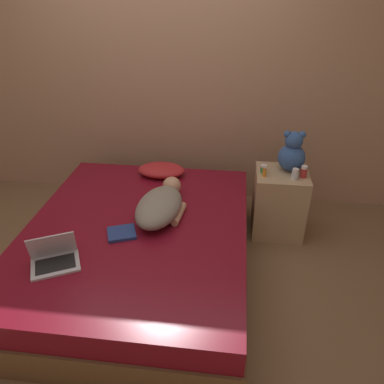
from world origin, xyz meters
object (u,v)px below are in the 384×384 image
(book, at_px, (122,233))
(bottle_green, at_px, (263,169))
(bottle_clear, at_px, (295,174))
(teddy_bear, at_px, (292,153))
(bottle_orange, at_px, (265,171))
(laptop, at_px, (54,258))
(pillow, at_px, (161,170))
(person_lying, at_px, (161,205))
(bottle_red, at_px, (304,172))

(book, bearing_deg, bottle_green, 37.44)
(bottle_clear, xyz_separation_m, book, (-1.30, -0.71, -0.20))
(teddy_bear, height_order, bottle_orange, teddy_bear)
(bottle_clear, distance_m, book, 1.49)
(bottle_clear, distance_m, bottle_green, 0.27)
(bottle_clear, height_order, bottle_green, bottle_clear)
(teddy_bear, relative_size, bottle_clear, 3.84)
(laptop, bearing_deg, pillow, 44.00)
(person_lying, xyz_separation_m, bottle_orange, (0.81, 0.43, 0.13))
(bottle_orange, distance_m, book, 1.29)
(pillow, relative_size, laptop, 1.19)
(bottle_green, bearing_deg, bottle_red, -7.90)
(book, bearing_deg, pillow, 83.39)
(laptop, height_order, book, laptop)
(person_lying, bearing_deg, bottle_clear, 27.47)
(pillow, xyz_separation_m, book, (-0.11, -0.95, -0.04))
(book, bearing_deg, laptop, -133.45)
(bottle_orange, distance_m, bottle_green, 0.08)
(bottle_red, distance_m, bottle_clear, 0.08)
(book, bearing_deg, teddy_bear, 34.64)
(bottle_clear, bearing_deg, pillow, 168.44)
(teddy_bear, relative_size, bottle_green, 5.10)
(bottle_red, bearing_deg, teddy_bear, 126.93)
(teddy_bear, height_order, bottle_red, teddy_bear)
(pillow, bearing_deg, bottle_clear, -11.56)
(pillow, bearing_deg, laptop, -109.03)
(bottle_orange, height_order, bottle_green, bottle_orange)
(pillow, distance_m, book, 0.96)
(bottle_clear, relative_size, book, 0.37)
(bottle_green, xyz_separation_m, book, (-1.04, -0.80, -0.19))
(teddy_bear, distance_m, bottle_green, 0.28)
(bottle_red, bearing_deg, pillow, 170.82)
(pillow, xyz_separation_m, bottle_green, (0.93, -0.16, 0.15))
(bottle_green, bearing_deg, bottle_clear, -18.33)
(bottle_red, height_order, book, bottle_red)
(pillow, relative_size, person_lying, 0.59)
(bottle_orange, distance_m, bottle_red, 0.33)
(laptop, distance_m, book, 0.50)
(bottle_red, height_order, bottle_clear, bottle_red)
(laptop, bearing_deg, bottle_clear, 6.28)
(bottle_orange, bearing_deg, book, -145.32)
(bottle_green, relative_size, book, 0.28)
(laptop, height_order, bottle_orange, bottle_orange)
(bottle_red, xyz_separation_m, bottle_green, (-0.33, 0.05, -0.02))
(teddy_bear, distance_m, bottle_orange, 0.30)
(person_lying, relative_size, laptop, 2.03)
(pillow, relative_size, bottle_orange, 4.20)
(laptop, bearing_deg, bottle_orange, 11.05)
(bottle_green, bearing_deg, person_lying, -148.13)
(bottle_red, distance_m, book, 1.58)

